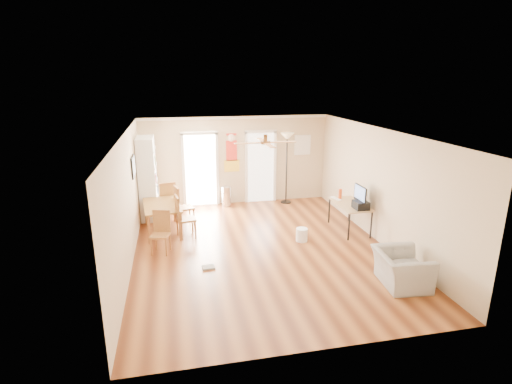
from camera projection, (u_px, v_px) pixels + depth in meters
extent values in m
plane|color=brown|center=(262.00, 249.00, 8.85)|extent=(7.00, 7.00, 0.00)
cube|color=red|center=(232.00, 152.00, 11.67)|extent=(0.46, 0.03, 1.10)
cube|color=white|center=(302.00, 145.00, 12.05)|extent=(0.50, 0.04, 0.60)
cube|color=black|center=(133.00, 166.00, 9.15)|extent=(0.04, 0.66, 0.48)
cylinder|color=silver|center=(226.00, 196.00, 11.72)|extent=(0.32, 0.32, 0.59)
cube|color=silver|center=(336.00, 199.00, 10.15)|extent=(0.19, 0.38, 0.01)
cube|color=black|center=(361.00, 205.00, 9.36)|extent=(0.31, 0.37, 0.19)
cylinder|color=#D64613|center=(340.00, 194.00, 10.12)|extent=(0.09, 0.09, 0.26)
cylinder|color=white|center=(302.00, 235.00, 9.24)|extent=(0.28, 0.28, 0.31)
cube|color=gray|center=(208.00, 267.00, 7.96)|extent=(0.26, 0.21, 0.04)
imported|color=#999894|center=(401.00, 269.00, 7.25)|extent=(0.95, 1.06, 0.64)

